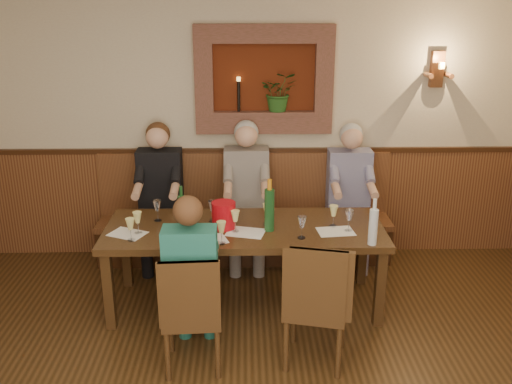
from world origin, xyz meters
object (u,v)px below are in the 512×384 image
at_px(chair_near_right, 315,327).
at_px(person_bench_mid, 247,207).
at_px(bench, 245,229).
at_px(wine_bottle_green_b, 182,211).
at_px(person_bench_right, 349,208).
at_px(wine_bottle_green_a, 269,209).
at_px(person_bench_left, 161,208).
at_px(water_bottle, 373,226).
at_px(person_chair_front, 193,292).
at_px(dining_table, 245,235).
at_px(chair_near_left, 193,334).
at_px(spittoon_bucket, 224,215).

distance_m(chair_near_right, person_bench_mid, 1.80).
xyz_separation_m(bench, wine_bottle_green_b, (-0.53, -0.94, 0.57)).
height_order(person_bench_right, wine_bottle_green_a, person_bench_right).
distance_m(person_bench_left, water_bottle, 2.25).
distance_m(person_bench_right, water_bottle, 1.26).
distance_m(bench, person_bench_mid, 0.31).
distance_m(bench, wine_bottle_green_b, 1.22).
height_order(person_chair_front, wine_bottle_green_b, person_chair_front).
xyz_separation_m(bench, person_bench_mid, (0.02, -0.11, 0.29)).
relative_size(person_bench_left, wine_bottle_green_a, 3.22).
bearing_deg(person_chair_front, person_bench_left, 105.85).
bearing_deg(person_bench_right, person_bench_left, -179.98).
bearing_deg(bench, dining_table, -90.00).
xyz_separation_m(dining_table, person_bench_left, (-0.85, 0.84, -0.07)).
distance_m(person_bench_left, person_bench_right, 1.91).
xyz_separation_m(chair_near_left, spittoon_bucket, (0.21, 0.89, 0.59)).
xyz_separation_m(chair_near_right, water_bottle, (0.50, 0.48, 0.61)).
distance_m(person_bench_mid, spittoon_bucket, 0.91).
height_order(bench, spittoon_bucket, bench).
height_order(dining_table, chair_near_left, chair_near_left).
height_order(dining_table, bench, bench).
xyz_separation_m(dining_table, water_bottle, (1.02, -0.38, 0.23)).
bearing_deg(wine_bottle_green_a, person_chair_front, -130.46).
distance_m(bench, person_bench_right, 1.10).
relative_size(wine_bottle_green_a, wine_bottle_green_b, 1.23).
distance_m(bench, person_bench_left, 0.90).
bearing_deg(wine_bottle_green_a, person_bench_mid, 101.67).
bearing_deg(chair_near_left, wine_bottle_green_a, 50.91).
height_order(chair_near_right, wine_bottle_green_b, wine_bottle_green_b).
bearing_deg(wine_bottle_green_a, person_bench_right, 47.14).
xyz_separation_m(person_bench_mid, wine_bottle_green_a, (0.19, -0.91, 0.33)).
height_order(chair_near_left, person_bench_right, person_bench_right).
bearing_deg(person_chair_front, bench, 77.31).
height_order(person_bench_left, wine_bottle_green_b, person_bench_left).
height_order(dining_table, person_bench_right, person_bench_right).
height_order(person_bench_right, person_chair_front, person_bench_right).
bearing_deg(bench, water_bottle, -52.28).
height_order(chair_near_right, water_bottle, water_bottle).
bearing_deg(bench, chair_near_right, -73.79).
relative_size(person_chair_front, wine_bottle_green_a, 2.96).
bearing_deg(spittoon_bucket, water_bottle, -16.77).
bearing_deg(bench, spittoon_bucket, -100.44).
bearing_deg(wine_bottle_green_a, chair_near_right, -68.11).
xyz_separation_m(chair_near_right, person_chair_front, (-0.91, 0.08, 0.26)).
bearing_deg(person_bench_mid, dining_table, -91.46).
relative_size(dining_table, spittoon_bucket, 10.35).
bearing_deg(person_chair_front, person_bench_right, 48.16).
height_order(dining_table, spittoon_bucket, spittoon_bucket).
bearing_deg(chair_near_right, dining_table, 134.50).
bearing_deg(bench, chair_near_left, -101.82).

